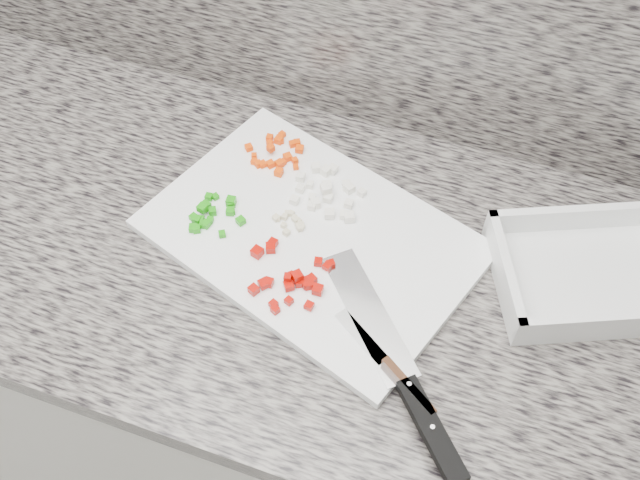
{
  "coord_description": "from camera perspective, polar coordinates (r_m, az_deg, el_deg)",
  "views": [
    {
      "loc": [
        0.31,
        0.88,
        1.76
      ],
      "look_at": [
        0.11,
        1.44,
        0.94
      ],
      "focal_mm": 40.0,
      "sensor_mm": 36.0,
      "label": 1
    }
  ],
  "objects": [
    {
      "name": "garlic_pile",
      "position": [
        1.06,
        -2.33,
        1.47
      ],
      "size": [
        0.05,
        0.05,
        0.01
      ],
      "color": "beige",
      "rests_on": "cutting_board"
    },
    {
      "name": "onion_pile",
      "position": [
        1.09,
        0.6,
        3.88
      ],
      "size": [
        0.11,
        0.1,
        0.02
      ],
      "color": "white",
      "rests_on": "cutting_board"
    },
    {
      "name": "countertop",
      "position": [
        1.09,
        -5.6,
        -0.33
      ],
      "size": [
        3.96,
        0.64,
        0.04
      ],
      "primitive_type": "cube",
      "color": "slate",
      "rests_on": "cabinet"
    },
    {
      "name": "tray",
      "position": [
        1.08,
        20.82,
        -2.54
      ],
      "size": [
        0.32,
        0.28,
        0.06
      ],
      "rotation": [
        0.0,
        0.0,
        0.41
      ],
      "color": "white",
      "rests_on": "countertop"
    },
    {
      "name": "paring_knife",
      "position": [
        0.93,
        6.1,
        -10.59
      ],
      "size": [
        0.16,
        0.12,
        0.02
      ],
      "rotation": [
        0.0,
        0.0,
        -0.59
      ],
      "color": "silver",
      "rests_on": "cutting_board"
    },
    {
      "name": "chef_knife",
      "position": [
        0.93,
        7.07,
        -11.62
      ],
      "size": [
        0.27,
        0.29,
        0.02
      ],
      "rotation": [
        0.0,
        0.0,
        -0.83
      ],
      "color": "silver",
      "rests_on": "cutting_board"
    },
    {
      "name": "cutting_board",
      "position": [
        1.06,
        -0.66,
        0.23
      ],
      "size": [
        0.54,
        0.45,
        0.02
      ],
      "primitive_type": "cube",
      "rotation": [
        0.0,
        0.0,
        -0.34
      ],
      "color": "white",
      "rests_on": "countertop"
    },
    {
      "name": "carrot_pile",
      "position": [
        1.15,
        -3.49,
        6.96
      ],
      "size": [
        0.1,
        0.09,
        0.02
      ],
      "color": "#EF4405",
      "rests_on": "cutting_board"
    },
    {
      "name": "cabinet",
      "position": [
        1.48,
        -4.2,
        -10.55
      ],
      "size": [
        3.92,
        0.62,
        0.86
      ],
      "primitive_type": "cube",
      "color": "silver",
      "rests_on": "ground"
    },
    {
      "name": "green_pepper_pile",
      "position": [
        1.08,
        -8.57,
        2.1
      ],
      "size": [
        0.08,
        0.08,
        0.02
      ],
      "color": "#1B940D",
      "rests_on": "cutting_board"
    },
    {
      "name": "red_pepper_pile",
      "position": [
        1.0,
        -2.42,
        -2.96
      ],
      "size": [
        0.12,
        0.12,
        0.02
      ],
      "color": "#A80902",
      "rests_on": "cutting_board"
    }
  ]
}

